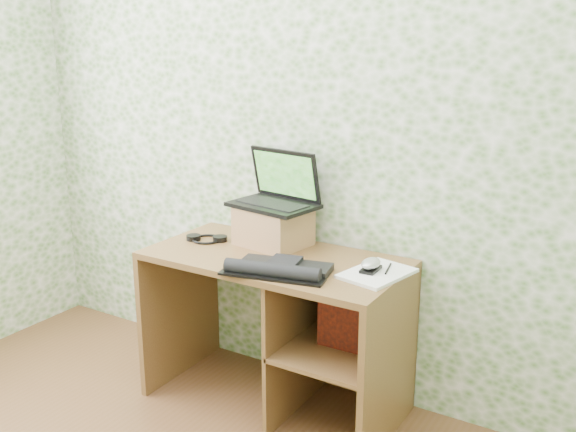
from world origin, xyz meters
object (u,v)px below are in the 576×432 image
Objects in this scene: riser at (273,226)px; laptop at (278,193)px; desk at (292,312)px; keyboard at (279,268)px; notepad at (377,273)px.

laptop is (-0.00, 0.04, 0.16)m from riser.
keyboard reaches higher than desk.
laptop is 0.67m from notepad.
desk is at bearing 93.39° from keyboard.
notepad is at bearing -1.01° from desk.
riser is 0.40m from keyboard.
keyboard is 1.49× the size of notepad.
notepad is (0.60, -0.17, -0.24)m from laptop.
laptop is (-0.18, 0.16, 0.52)m from desk.
desk is 0.36m from keyboard.
desk is 0.50m from notepad.
desk is 2.59× the size of keyboard.
laptop is 0.94× the size of keyboard.
laptop is at bearing 138.09° from desk.
riser reaches higher than keyboard.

